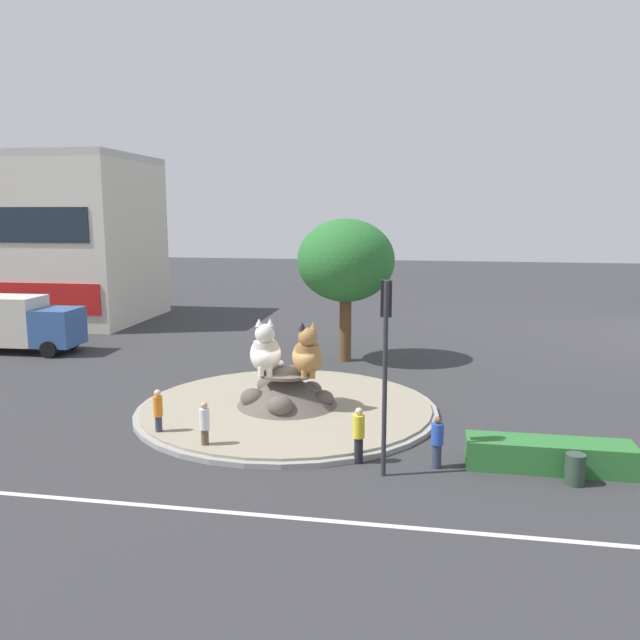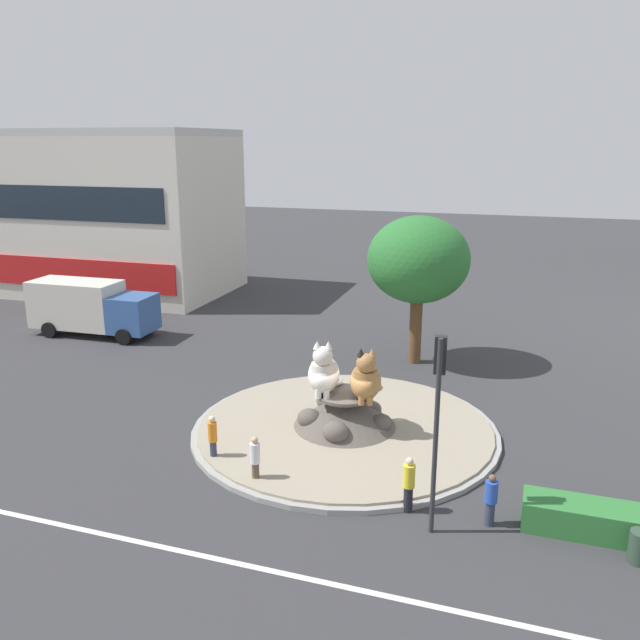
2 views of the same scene
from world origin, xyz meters
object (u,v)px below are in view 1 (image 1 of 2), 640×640
(cat_statue_white, at_px, (266,352))
(delivery_box_truck, at_px, (12,322))
(pedestrian_yellow_shirt, at_px, (359,434))
(traffic_light_mast, at_px, (385,343))
(pedestrian_blue_shirt, at_px, (437,441))
(litter_bin, at_px, (575,469))
(broadleaf_tree_behind_island, at_px, (346,261))
(pedestrian_orange_shirt, at_px, (158,412))
(cat_statue_tabby, at_px, (307,355))
(pedestrian_white_shirt, at_px, (205,426))

(cat_statue_white, relative_size, delivery_box_truck, 0.33)
(cat_statue_white, relative_size, pedestrian_yellow_shirt, 1.35)
(pedestrian_yellow_shirt, bearing_deg, traffic_light_mast, 134.16)
(pedestrian_blue_shirt, height_order, litter_bin, pedestrian_blue_shirt)
(broadleaf_tree_behind_island, height_order, pedestrian_blue_shirt, broadleaf_tree_behind_island)
(broadleaf_tree_behind_island, relative_size, delivery_box_truck, 1.00)
(pedestrian_yellow_shirt, distance_m, pedestrian_blue_shirt, 2.38)
(pedestrian_blue_shirt, bearing_deg, pedestrian_orange_shirt, 141.10)
(pedestrian_blue_shirt, bearing_deg, cat_statue_tabby, 104.33)
(pedestrian_orange_shirt, bearing_deg, pedestrian_blue_shirt, 49.15)
(pedestrian_orange_shirt, distance_m, delivery_box_truck, 18.06)
(pedestrian_yellow_shirt, relative_size, pedestrian_blue_shirt, 1.10)
(pedestrian_orange_shirt, bearing_deg, pedestrian_white_shirt, 29.72)
(cat_statue_tabby, distance_m, pedestrian_white_shirt, 5.29)
(pedestrian_white_shirt, relative_size, delivery_box_truck, 0.23)
(pedestrian_yellow_shirt, distance_m, delivery_box_truck, 24.26)
(delivery_box_truck, bearing_deg, broadleaf_tree_behind_island, 1.19)
(cat_statue_white, height_order, broadleaf_tree_behind_island, broadleaf_tree_behind_island)
(delivery_box_truck, distance_m, litter_bin, 30.01)
(pedestrian_blue_shirt, bearing_deg, delivery_box_truck, 117.98)
(cat_statue_tabby, distance_m, pedestrian_yellow_shirt, 5.28)
(traffic_light_mast, relative_size, pedestrian_white_shirt, 3.41)
(traffic_light_mast, height_order, litter_bin, traffic_light_mast)
(cat_statue_white, xyz_separation_m, litter_bin, (10.40, -5.04, -1.92))
(cat_statue_tabby, relative_size, pedestrian_blue_shirt, 1.43)
(pedestrian_yellow_shirt, relative_size, pedestrian_orange_shirt, 1.02)
(traffic_light_mast, xyz_separation_m, pedestrian_orange_shirt, (-7.79, 1.64, -3.04))
(litter_bin, bearing_deg, delivery_box_truck, 154.21)
(traffic_light_mast, height_order, broadleaf_tree_behind_island, broadleaf_tree_behind_island)
(traffic_light_mast, xyz_separation_m, litter_bin, (5.42, 0.24, -3.53))
(pedestrian_white_shirt, bearing_deg, traffic_light_mast, -0.38)
(litter_bin, bearing_deg, pedestrian_orange_shirt, 173.97)
(cat_statue_white, relative_size, litter_bin, 2.66)
(cat_statue_tabby, distance_m, litter_bin, 10.21)
(pedestrian_yellow_shirt, height_order, pedestrian_orange_shirt, pedestrian_yellow_shirt)
(pedestrian_orange_shirt, bearing_deg, broadleaf_tree_behind_island, 124.45)
(cat_statue_tabby, relative_size, litter_bin, 2.56)
(cat_statue_tabby, xyz_separation_m, pedestrian_yellow_shirt, (2.49, -4.43, -1.41))
(pedestrian_blue_shirt, bearing_deg, pedestrian_white_shirt, 146.80)
(cat_statue_white, distance_m, litter_bin, 11.72)
(pedestrian_yellow_shirt, distance_m, litter_bin, 6.29)
(pedestrian_white_shirt, distance_m, pedestrian_orange_shirt, 2.20)
(broadleaf_tree_behind_island, xyz_separation_m, litter_bin, (8.57, -14.14, -4.74))
(pedestrian_orange_shirt, bearing_deg, cat_statue_white, 106.82)
(cat_statue_tabby, bearing_deg, pedestrian_blue_shirt, 32.74)
(pedestrian_yellow_shirt, xyz_separation_m, pedestrian_blue_shirt, (2.38, 0.04, -0.10))
(delivery_box_truck, height_order, litter_bin, delivery_box_truck)
(broadleaf_tree_behind_island, xyz_separation_m, pedestrian_blue_shirt, (4.70, -13.61, -4.35))
(pedestrian_yellow_shirt, xyz_separation_m, litter_bin, (6.25, -0.49, -0.48))
(cat_statue_white, distance_m, broadleaf_tree_behind_island, 9.70)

